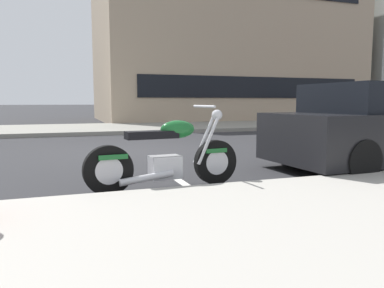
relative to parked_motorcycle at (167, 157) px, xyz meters
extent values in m
plane|color=#28282B|center=(0.31, 3.93, -0.42)|extent=(260.00, 260.00, 0.00)
cube|color=gray|center=(12.31, 10.75, -0.35)|extent=(120.00, 5.00, 0.14)
cube|color=silver|center=(0.31, 0.21, -0.42)|extent=(0.12, 2.20, 0.01)
cylinder|color=black|center=(0.73, 0.07, -0.11)|extent=(0.63, 0.17, 0.62)
cylinder|color=silver|center=(0.73, 0.07, -0.11)|extent=(0.35, 0.15, 0.34)
cylinder|color=black|center=(-0.77, -0.07, -0.11)|extent=(0.63, 0.17, 0.62)
cylinder|color=silver|center=(-0.77, -0.07, -0.11)|extent=(0.35, 0.15, 0.34)
cube|color=silver|center=(-0.02, 0.00, -0.13)|extent=(0.42, 0.30, 0.30)
cube|color=black|center=(-0.20, -0.02, 0.31)|extent=(0.70, 0.28, 0.10)
ellipsoid|color=#196028|center=(0.16, 0.02, 0.37)|extent=(0.50, 0.28, 0.24)
cube|color=#196028|center=(-0.72, -0.07, 0.06)|extent=(0.38, 0.21, 0.06)
cube|color=#196028|center=(0.71, 0.07, 0.06)|extent=(0.33, 0.19, 0.06)
cylinder|color=silver|center=(0.57, 0.13, 0.20)|extent=(0.34, 0.08, 0.65)
cylinder|color=silver|center=(0.58, -0.01, 0.20)|extent=(0.34, 0.08, 0.65)
cylinder|color=silver|center=(0.55, 0.06, 0.67)|extent=(0.09, 0.62, 0.04)
sphere|color=silver|center=(0.75, 0.08, 0.55)|extent=(0.15, 0.15, 0.15)
cylinder|color=silver|center=(-0.31, -0.17, -0.22)|extent=(0.71, 0.16, 0.16)
cube|color=black|center=(4.11, 0.40, 0.14)|extent=(4.26, 1.98, 0.80)
cube|color=black|center=(3.96, 0.39, 0.78)|extent=(2.39, 1.74, 0.50)
cylinder|color=black|center=(2.69, 1.13, -0.11)|extent=(0.63, 0.25, 0.62)
cylinder|color=black|center=(2.77, -0.48, -0.11)|extent=(0.63, 0.25, 0.62)
cylinder|color=black|center=(11.59, 8.20, -0.11)|extent=(0.63, 0.25, 0.62)
cube|color=tan|center=(8.53, 17.86, 3.88)|extent=(15.21, 9.61, 8.60)
cube|color=black|center=(8.53, 13.02, 1.47)|extent=(12.78, 0.06, 1.10)
camera|label=1|loc=(-1.30, -4.73, 0.73)|focal=35.10mm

